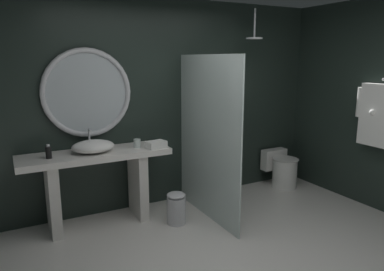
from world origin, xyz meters
The scene contains 14 objects.
ground_plane centered at (0.00, 0.00, 0.00)m, with size 5.76×5.76×0.00m, color silver.
back_wall_panel centered at (0.00, 1.90, 1.30)m, with size 4.80×0.10×2.60m, color #1E2823.
side_wall_right centered at (2.35, 0.76, 1.30)m, with size 0.10×2.47×2.60m, color #1E2823.
vanity_counter centered at (-0.90, 1.57, 0.58)m, with size 1.64×0.51×0.85m.
vessel_sink centered at (-0.93, 1.56, 0.92)m, with size 0.46×0.38×0.24m.
tumbler_cup centered at (-0.43, 1.55, 0.91)m, with size 0.08×0.08×0.10m, color silver.
soap_dispenser centered at (-1.39, 1.53, 0.92)m, with size 0.06×0.06×0.15m.
round_wall_mirror centered at (-0.90, 1.81, 1.49)m, with size 1.01×0.06×1.01m.
shower_glass_panel centered at (0.31, 1.17, 0.96)m, with size 0.02×1.35×1.92m, color silver.
rain_shower_head centered at (1.22, 1.55, 2.16)m, with size 0.22×0.22×0.38m.
hanging_bathrobe centered at (2.21, 0.41, 1.23)m, with size 0.20×0.54×0.82m.
toilet centered at (1.81, 1.55, 0.26)m, with size 0.39×0.53×0.52m.
waste_bin centered at (-0.11, 1.16, 0.19)m, with size 0.22×0.22×0.38m.
folded_hand_towel centered at (-0.24, 1.42, 0.90)m, with size 0.23×0.15×0.08m, color white.
Camera 1 is at (-1.77, -2.36, 1.87)m, focal length 33.71 mm.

